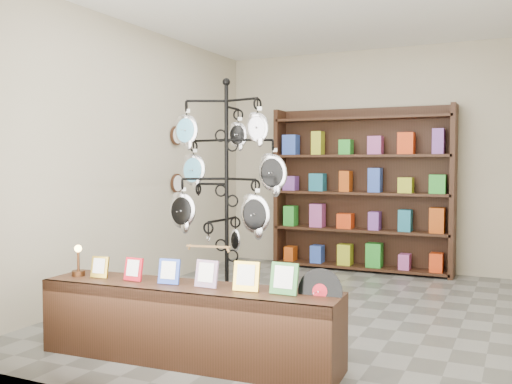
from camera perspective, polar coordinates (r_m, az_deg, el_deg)
ground at (r=5.80m, az=4.53°, el=-11.64°), size 5.00×5.00×0.00m
room_envelope at (r=5.63m, az=4.61°, el=6.92°), size 5.00×5.00×5.00m
display_tree at (r=5.41m, az=-2.96°, el=1.29°), size 1.15×1.04×2.26m
front_shelf at (r=4.33m, az=-6.81°, el=-12.86°), size 2.31×0.60×0.81m
back_shelving at (r=7.82m, az=10.48°, el=-0.25°), size 2.42×0.36×2.20m
wall_clocks at (r=7.22m, az=-7.94°, el=3.25°), size 0.03×0.24×0.84m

